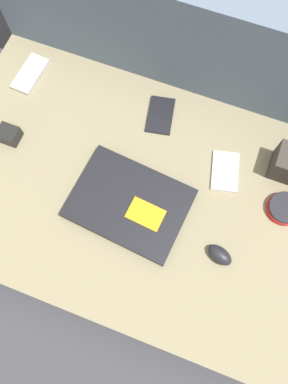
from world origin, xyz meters
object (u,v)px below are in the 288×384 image
at_px(phone_black, 160,115).
at_px(charger_brick, 9,135).
at_px(phone_small, 225,171).
at_px(speaker_puck, 284,208).
at_px(laptop, 130,204).
at_px(phone_silver, 30,74).
at_px(computer_mouse, 220,255).

xyz_separation_m(phone_black, charger_brick, (-0.36, -0.21, 0.01)).
bearing_deg(phone_small, speaker_puck, -28.84).
height_order(laptop, phone_silver, laptop).
height_order(phone_silver, phone_black, phone_silver).
bearing_deg(laptop, phone_black, 98.48).
bearing_deg(phone_black, speaker_puck, -31.51).
bearing_deg(charger_brick, phone_small, 10.97).
height_order(phone_silver, charger_brick, charger_brick).
xyz_separation_m(laptop, computer_mouse, (0.26, -0.04, 0.00)).
relative_size(phone_silver, phone_small, 1.06).
xyz_separation_m(speaker_puck, phone_black, (-0.39, 0.15, -0.01)).
bearing_deg(phone_black, computer_mouse, -60.87).
relative_size(phone_black, charger_brick, 2.33).
height_order(computer_mouse, speaker_puck, computer_mouse).
distance_m(phone_silver, charger_brick, 0.21).
bearing_deg(computer_mouse, laptop, -170.47).
distance_m(computer_mouse, phone_black, 0.42).
xyz_separation_m(laptop, speaker_puck, (0.38, 0.13, -0.00)).
relative_size(phone_black, phone_small, 1.00).
bearing_deg(phone_small, phone_black, 142.45).
bearing_deg(phone_black, laptop, -98.02).
height_order(speaker_puck, phone_black, speaker_puck).
distance_m(speaker_puck, phone_silver, 0.81).
xyz_separation_m(speaker_puck, phone_silver, (-0.80, 0.14, -0.01)).
relative_size(speaker_puck, phone_small, 0.70).
height_order(laptop, speaker_puck, laptop).
bearing_deg(phone_silver, laptop, -28.94).
height_order(laptop, computer_mouse, computer_mouse).
bearing_deg(speaker_puck, phone_silver, 170.17).
bearing_deg(laptop, phone_small, 46.16).
relative_size(computer_mouse, phone_silver, 0.57).
xyz_separation_m(phone_silver, charger_brick, (0.04, -0.20, 0.01)).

